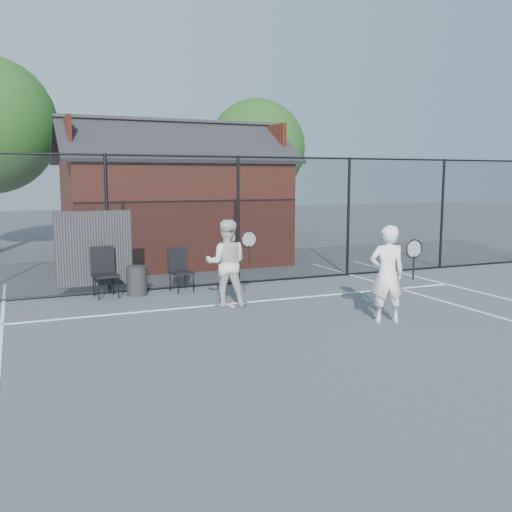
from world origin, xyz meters
name	(u,v)px	position (x,y,z in m)	size (l,w,h in m)	color
ground	(297,344)	(0.00, 0.00, 0.00)	(80.00, 80.00, 0.00)	#4B5256
court_lines	(343,371)	(0.00, -1.32, 0.01)	(11.02, 18.00, 0.01)	white
fence	(184,225)	(-0.30, 5.00, 1.45)	(22.04, 3.00, 3.00)	black
clubhouse	(173,208)	(0.50, 9.00, 1.61)	(6.50, 4.36, 4.19)	maroon
tree_right	(257,148)	(5.50, 14.50, 3.71)	(3.97, 3.97, 5.70)	black
player_front	(387,274)	(2.04, 0.60, 0.85)	(0.80, 0.64, 1.69)	white
player_back	(226,263)	(-0.07, 2.89, 0.85)	(1.00, 0.89, 1.69)	silver
chair_left	(105,273)	(-2.13, 4.60, 0.52)	(0.50, 0.52, 1.04)	black
chair_right	(181,270)	(-0.50, 4.60, 0.47)	(0.45, 0.47, 0.94)	black
waste_bin	(137,281)	(-1.48, 4.60, 0.31)	(0.43, 0.43, 0.63)	#252525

